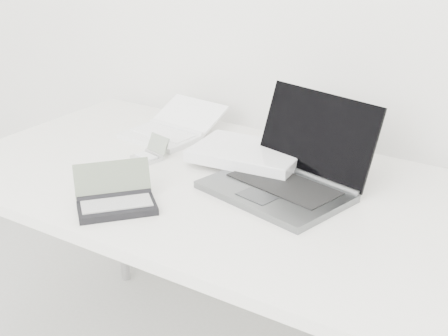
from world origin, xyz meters
The scene contains 5 objects.
desk centered at (0.00, 1.55, 0.68)m, with size 1.60×0.80×0.73m.
laptop_large centered at (0.03, 1.64, 0.77)m, with size 0.52×0.39×0.22m.
netbook_open_white centered at (-0.38, 1.75, 0.75)m, with size 0.24×0.30×0.08m.
pda_silver centered at (-0.32, 1.57, 0.74)m, with size 0.09×0.10×0.06m.
palmtop_charcoal centered at (-0.19, 1.29, 0.75)m, with size 0.22×0.22×0.10m.
Camera 1 is at (0.73, 0.33, 1.39)m, focal length 50.00 mm.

